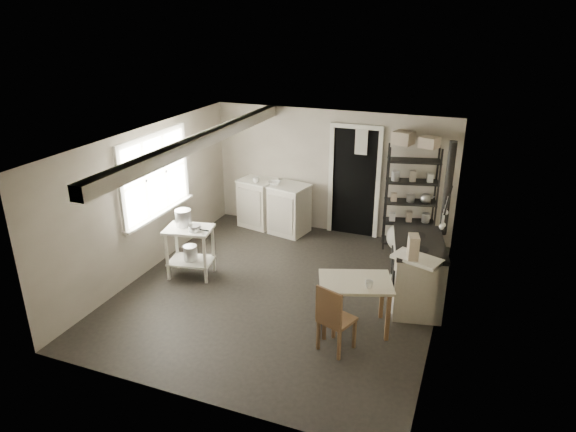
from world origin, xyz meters
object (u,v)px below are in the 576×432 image
(stove, at_px, (416,274))
(flour_sack, at_px, (398,237))
(shelf_rack, at_px, (411,197))
(stockpot, at_px, (183,218))
(chair, at_px, (337,315))
(base_cabinets, at_px, (274,206))
(prep_table, at_px, (191,252))
(work_table, at_px, (354,303))

(stove, height_order, flour_sack, stove)
(shelf_rack, bearing_deg, stockpot, -158.04)
(stockpot, relative_size, shelf_rack, 0.14)
(stove, distance_m, chair, 1.66)
(base_cabinets, height_order, shelf_rack, shelf_rack)
(prep_table, bearing_deg, flour_sack, 36.22)
(stockpot, relative_size, base_cabinets, 0.19)
(stockpot, height_order, base_cabinets, stockpot)
(chair, bearing_deg, prep_table, 179.65)
(stove, distance_m, work_table, 1.17)
(stove, xyz_separation_m, flour_sack, (-0.53, 1.65, -0.20))
(chair, bearing_deg, shelf_rack, 104.62)
(shelf_rack, height_order, stove, shelf_rack)
(base_cabinets, distance_m, shelf_rack, 2.58)
(stockpot, xyz_separation_m, shelf_rack, (3.13, 2.23, 0.01))
(stockpot, height_order, work_table, stockpot)
(prep_table, relative_size, chair, 0.90)
(prep_table, bearing_deg, stove, 7.78)
(stockpot, bearing_deg, shelf_rack, 35.45)
(shelf_rack, bearing_deg, flour_sack, -139.57)
(chair, bearing_deg, flour_sack, 106.65)
(stove, bearing_deg, prep_table, 175.88)
(chair, bearing_deg, stockpot, 179.42)
(flour_sack, bearing_deg, work_table, -92.70)
(stockpot, distance_m, flour_sack, 3.71)
(prep_table, distance_m, shelf_rack, 3.82)
(flour_sack, bearing_deg, base_cabinets, 177.21)
(base_cabinets, xyz_separation_m, shelf_rack, (2.53, 0.06, 0.49))
(prep_table, height_order, shelf_rack, shelf_rack)
(stockpot, bearing_deg, flour_sack, 34.36)
(prep_table, xyz_separation_m, work_table, (2.76, -0.50, -0.02))
(prep_table, distance_m, base_cabinets, 2.28)
(flour_sack, bearing_deg, chair, -93.85)
(work_table, bearing_deg, flour_sack, 87.30)
(base_cabinets, bearing_deg, stockpot, -94.12)
(base_cabinets, height_order, flour_sack, base_cabinets)
(shelf_rack, height_order, work_table, shelf_rack)
(stockpot, xyz_separation_m, flour_sack, (3.00, 2.05, -0.70))
(stockpot, xyz_separation_m, stove, (3.53, 0.41, -0.50))
(work_table, distance_m, flour_sack, 2.62)
(base_cabinets, xyz_separation_m, flour_sack, (2.40, -0.12, -0.22))
(prep_table, relative_size, shelf_rack, 0.44)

